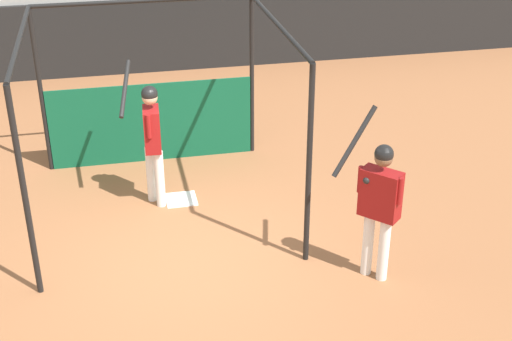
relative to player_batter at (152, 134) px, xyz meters
The scene contains 6 objects.
ground_plane 1.94m from the player_batter, 78.50° to the right, with size 60.00×60.00×0.00m, color #935B38.
outfield_wall 5.84m from the player_batter, 86.84° to the left, with size 24.00×0.12×1.56m.
batting_cage 0.84m from the player_batter, 83.39° to the left, with size 3.31×3.37×2.61m.
home_plate 1.13m from the player_batter, ahead, with size 0.44×0.44×0.02m.
player_batter is the anchor object (origin of this frame).
player_waiting 3.39m from the player_batter, 44.49° to the right, with size 0.78×0.66×2.09m.
Camera 1 is at (-0.80, -7.51, 5.07)m, focal length 50.00 mm.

